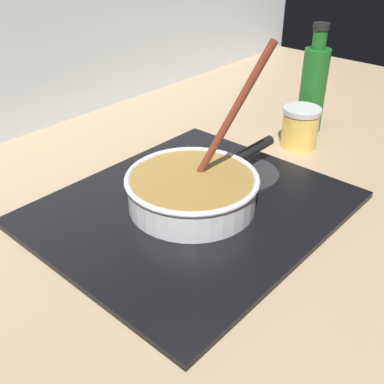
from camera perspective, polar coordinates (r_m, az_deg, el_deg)
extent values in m
cube|color=#9E8466|center=(0.81, 11.56, -9.64)|extent=(2.40, 1.60, 0.04)
cube|color=silver|center=(1.22, -21.78, 18.67)|extent=(2.40, 0.02, 0.55)
cube|color=black|center=(0.90, 0.00, -1.96)|extent=(0.56, 0.48, 0.01)
torus|color=#592D0C|center=(0.89, 0.00, -1.43)|extent=(0.19, 0.19, 0.01)
cylinder|color=#262628|center=(1.01, 6.20, 2.28)|extent=(0.16, 0.16, 0.01)
cylinder|color=silver|center=(0.88, 0.00, 0.00)|extent=(0.24, 0.24, 0.06)
cylinder|color=olive|center=(0.88, 0.00, 0.22)|extent=(0.23, 0.23, 0.05)
torus|color=silver|center=(0.87, 0.00, 1.70)|extent=(0.25, 0.25, 0.01)
cylinder|color=black|center=(1.01, 7.29, 5.07)|extent=(0.14, 0.02, 0.02)
cylinder|color=#E5CC7A|center=(0.81, 3.42, -1.46)|extent=(0.03, 0.03, 0.01)
cylinder|color=beige|center=(0.89, 2.61, 1.89)|extent=(0.04, 0.04, 0.01)
cylinder|color=#E5CC7A|center=(0.85, -0.06, 0.33)|extent=(0.04, 0.04, 0.01)
cylinder|color=#E5CC7A|center=(0.83, -2.25, -0.61)|extent=(0.04, 0.04, 0.01)
cylinder|color=#EDD88C|center=(0.86, -3.94, 0.58)|extent=(0.03, 0.03, 0.01)
cylinder|color=#E5CC7A|center=(0.84, 2.35, -0.04)|extent=(0.03, 0.03, 0.01)
cylinder|color=beige|center=(0.95, 0.20, 3.83)|extent=(0.03, 0.03, 0.01)
cylinder|color=maroon|center=(0.83, 4.88, 9.29)|extent=(0.08, 0.13, 0.27)
cube|color=brown|center=(0.90, 0.55, 1.77)|extent=(0.05, 0.05, 0.01)
cylinder|color=#19591E|center=(1.25, 14.53, 11.92)|extent=(0.06, 0.06, 0.21)
cylinder|color=#19591E|center=(1.22, 15.35, 17.57)|extent=(0.03, 0.03, 0.05)
cylinder|color=black|center=(1.21, 15.56, 18.95)|extent=(0.04, 0.04, 0.02)
cylinder|color=gold|center=(1.17, 13.03, 7.45)|extent=(0.09, 0.09, 0.09)
cylinder|color=#B2B2B7|center=(1.15, 13.33, 9.69)|extent=(0.09, 0.09, 0.01)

